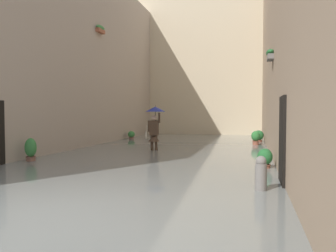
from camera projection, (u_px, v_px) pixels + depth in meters
ground_plane at (173, 153)px, 14.60m from camera, size 60.00×60.00×0.00m
flood_water at (173, 151)px, 14.60m from camera, size 9.05×25.19×0.21m
building_facade_left at (294, 28)px, 13.12m from camera, size 2.04×23.19×10.53m
building_facade_right at (72, 53)px, 15.66m from camera, size 2.04×23.19×9.40m
building_facade_far at (206, 46)px, 24.47m from camera, size 11.85×1.80×13.70m
person_wading at (155, 122)px, 13.89m from camera, size 0.87×0.87×2.15m
potted_plant_far_right at (131, 136)px, 19.90m from camera, size 0.43×0.43×0.69m
potted_plant_mid_left at (265, 160)px, 9.48m from camera, size 0.43×0.43×0.77m
potted_plant_near_left at (259, 137)px, 17.78m from camera, size 0.55×0.55×0.85m
potted_plant_far_left at (256, 139)px, 16.25m from camera, size 0.43×0.43×0.90m
potted_plant_mid_right at (31, 151)px, 10.80m from camera, size 0.38×0.38×0.97m
mooring_bollard at (261, 178)px, 6.73m from camera, size 0.24×0.24×0.93m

